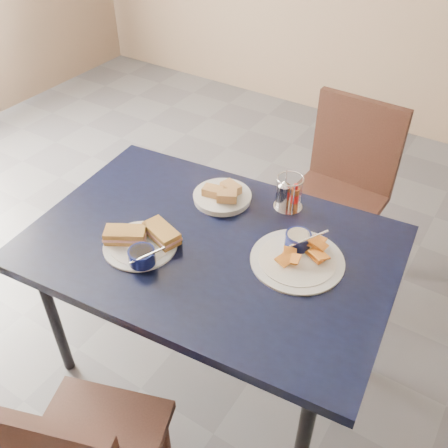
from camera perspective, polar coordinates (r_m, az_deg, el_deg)
The scene contains 7 objects.
ground at distance 2.29m, azimuth 3.32°, elevation -16.98°, with size 6.00×6.00×0.00m, color #505055.
dining_table at distance 1.78m, azimuth -1.51°, elevation -3.64°, with size 1.34×0.96×0.75m.
chair_far at distance 2.51m, azimuth 13.41°, elevation 4.85°, with size 0.44×0.42×0.91m.
sandwich_plate at distance 1.73m, azimuth -9.32°, elevation -2.02°, with size 0.30×0.26×0.12m.
plantain_plate at distance 1.69m, azimuth 8.47°, elevation -3.36°, with size 0.32×0.32×0.12m.
bread_basket at distance 1.92m, azimuth -0.15°, elevation 3.25°, with size 0.22×0.22×0.07m.
condiment_caddy at distance 1.88m, azimuth 7.32°, elevation 3.36°, with size 0.11×0.11×0.14m.
Camera 1 is at (0.57, -1.12, 1.91)m, focal length 40.00 mm.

